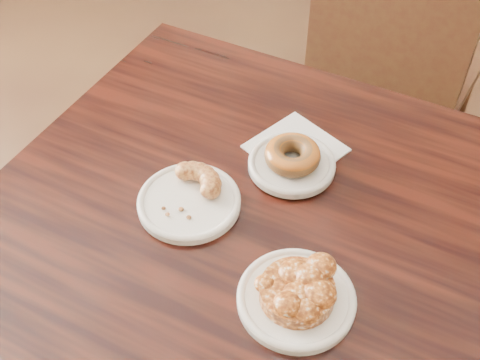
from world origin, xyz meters
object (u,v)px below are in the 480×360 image
at_px(chair_far, 399,66).
at_px(apple_fritter, 297,290).
at_px(cafe_table, 247,344).
at_px(cruller_fragment, 188,193).
at_px(glazed_donut, 292,155).

xyz_separation_m(chair_far, apple_fritter, (0.04, -1.05, 0.33)).
xyz_separation_m(cafe_table, cruller_fragment, (-0.11, 0.01, 0.40)).
height_order(glazed_donut, cruller_fragment, glazed_donut).
relative_size(chair_far, apple_fritter, 5.92).
bearing_deg(apple_fritter, cruller_fragment, 155.25).
relative_size(apple_fritter, cruller_fragment, 1.32).
bearing_deg(glazed_donut, chair_far, 85.74).
bearing_deg(cruller_fragment, apple_fritter, -24.75).
bearing_deg(cafe_table, glazed_donut, 87.84).
distance_m(apple_fritter, cruller_fragment, 0.25).
bearing_deg(cruller_fragment, glazed_donut, 49.32).
distance_m(cafe_table, chair_far, 0.96).
bearing_deg(apple_fritter, glazed_donut, 111.60).
xyz_separation_m(chair_far, cruller_fragment, (-0.19, -0.95, 0.33)).
height_order(apple_fritter, cruller_fragment, apple_fritter).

